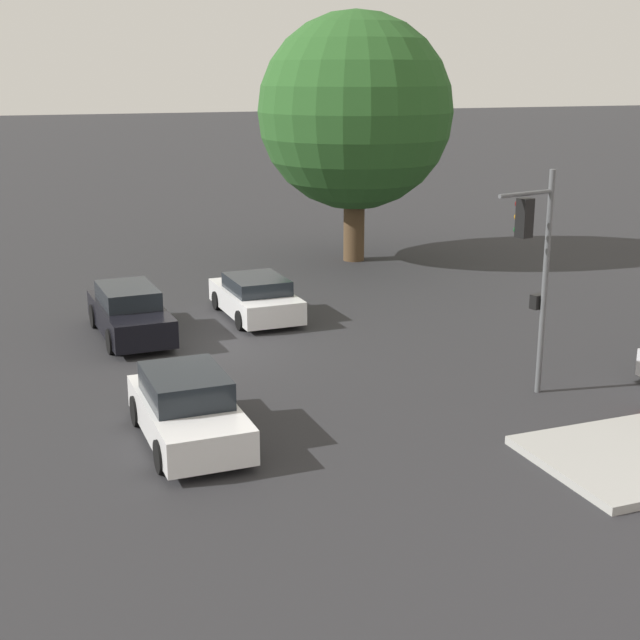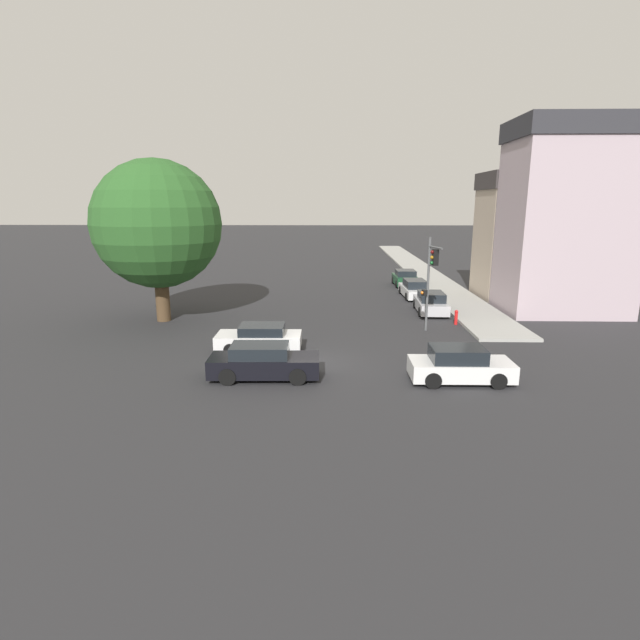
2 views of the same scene
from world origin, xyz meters
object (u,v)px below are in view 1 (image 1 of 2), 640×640
traffic_signal (534,255)px  crossing_car_0 (188,409)px  street_tree (355,112)px  crossing_car_1 (256,297)px  crossing_car_2 (130,313)px

traffic_signal → crossing_car_0: 8.73m
traffic_signal → street_tree: bearing=-21.0°
crossing_car_0 → crossing_car_1: (-9.00, 4.30, -0.06)m
crossing_car_0 → crossing_car_1: crossing_car_0 is taller
street_tree → traffic_signal: street_tree is taller
street_tree → crossing_car_0: street_tree is taller
crossing_car_2 → crossing_car_1: bearing=98.7°
traffic_signal → crossing_car_2: (-8.46, -8.10, -2.74)m
street_tree → traffic_signal: size_ratio=1.84×
crossing_car_0 → traffic_signal: bearing=88.2°
traffic_signal → crossing_car_1: bearing=11.1°
street_tree → crossing_car_0: (16.06, -10.76, -5.32)m
street_tree → crossing_car_1: street_tree is taller
crossing_car_1 → street_tree: bearing=-43.3°
traffic_signal → crossing_car_1: (-9.21, -3.98, -2.82)m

